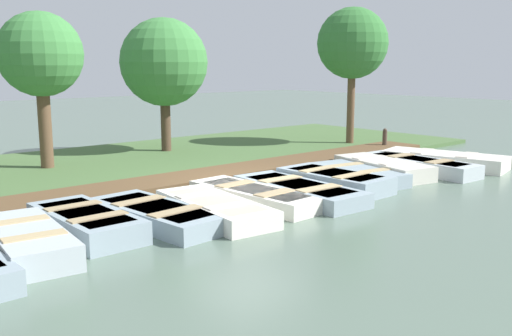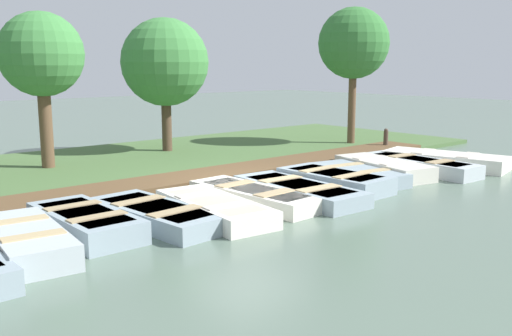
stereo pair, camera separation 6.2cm
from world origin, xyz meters
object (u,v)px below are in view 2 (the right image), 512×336
rowboat_1 (27,240)px  rowboat_7 (334,180)px  rowboat_5 (254,196)px  park_tree_right (354,44)px  rowboat_10 (420,165)px  rowboat_6 (299,191)px  rowboat_3 (157,214)px  park_tree_left (41,56)px  mooring_post_far (386,140)px  rowboat_4 (214,208)px  rowboat_9 (383,167)px  park_tree_center (165,63)px  rowboat_11 (445,160)px  rowboat_2 (85,222)px  rowboat_8 (358,174)px

rowboat_1 → rowboat_7: rowboat_7 is taller
rowboat_5 → park_tree_right: size_ratio=0.66×
rowboat_7 → rowboat_10: size_ratio=0.80×
rowboat_5 → rowboat_7: bearing=83.2°
rowboat_6 → rowboat_3: bearing=-91.7°
rowboat_10 → park_tree_left: (-6.91, -7.93, 3.03)m
rowboat_1 → mooring_post_far: 13.46m
mooring_post_far → rowboat_6: bearing=-68.2°
rowboat_4 → rowboat_10: (-0.07, 7.31, 0.02)m
rowboat_1 → park_tree_right: 14.59m
rowboat_6 → park_tree_left: bearing=-153.0°
rowboat_9 → park_tree_center: size_ratio=0.69×
park_tree_center → park_tree_right: park_tree_right is taller
rowboat_6 → rowboat_11: (0.00, 6.15, 0.04)m
rowboat_1 → park_tree_center: size_ratio=0.63×
rowboat_4 → park_tree_left: park_tree_left is taller
rowboat_7 → rowboat_4: bearing=-88.9°
rowboat_2 → park_tree_left: park_tree_left is taller
rowboat_5 → rowboat_6: (0.28, 1.09, 0.00)m
rowboat_7 → park_tree_right: size_ratio=0.56×
rowboat_7 → rowboat_9: (-0.30, 2.37, -0.01)m
rowboat_9 → rowboat_11: size_ratio=0.84×
rowboat_4 → park_tree_left: bearing=-168.4°
rowboat_3 → rowboat_1: bearing=-91.4°
rowboat_3 → mooring_post_far: 10.99m
park_tree_left → park_tree_center: park_tree_center is taller
rowboat_3 → rowboat_7: (0.21, 4.88, 0.04)m
rowboat_1 → rowboat_9: 9.75m
rowboat_3 → park_tree_right: park_tree_right is taller
rowboat_1 → rowboat_3: size_ratio=0.90×
rowboat_10 → mooring_post_far: size_ratio=4.21×
rowboat_1 → rowboat_6: rowboat_1 is taller
rowboat_10 → park_tree_center: 8.75m
rowboat_8 → rowboat_9: bearing=103.4°
rowboat_4 → rowboat_11: size_ratio=0.85×
rowboat_1 → park_tree_left: park_tree_left is taller
park_tree_left → mooring_post_far: bearing=68.2°
rowboat_3 → mooring_post_far: (-2.56, 10.69, 0.24)m
rowboat_7 → park_tree_left: 8.66m
rowboat_7 → rowboat_8: (-0.23, 1.18, -0.04)m
rowboat_6 → rowboat_10: (-0.02, 4.88, 0.02)m
rowboat_10 → park_tree_center: bearing=-149.7°
rowboat_8 → park_tree_right: 7.40m
rowboat_3 → rowboat_8: bearing=85.6°
rowboat_3 → rowboat_9: (-0.09, 7.25, 0.03)m
rowboat_2 → rowboat_8: 7.38m
mooring_post_far → rowboat_11: bearing=-19.1°
rowboat_8 → rowboat_2: bearing=-81.6°
rowboat_5 → rowboat_8: 3.60m
mooring_post_far → rowboat_10: bearing=-38.5°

